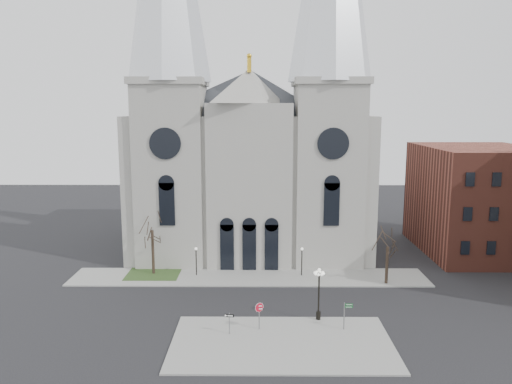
{
  "coord_description": "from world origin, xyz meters",
  "views": [
    {
      "loc": [
        1.14,
        -42.97,
        18.96
      ],
      "look_at": [
        0.82,
        8.0,
        10.36
      ],
      "focal_mm": 35.0,
      "sensor_mm": 36.0,
      "label": 1
    }
  ],
  "objects_px": {
    "one_way_sign": "(229,319)",
    "street_name_sign": "(345,314)",
    "stop_sign": "(259,310)",
    "globe_lamp": "(319,287)"
  },
  "relations": [
    {
      "from": "street_name_sign",
      "to": "globe_lamp",
      "type": "bearing_deg",
      "value": 132.66
    },
    {
      "from": "stop_sign",
      "to": "one_way_sign",
      "type": "xyz_separation_m",
      "value": [
        -2.52,
        -0.93,
        -0.45
      ]
    },
    {
      "from": "stop_sign",
      "to": "street_name_sign",
      "type": "distance_m",
      "value": 7.38
    },
    {
      "from": "one_way_sign",
      "to": "street_name_sign",
      "type": "relative_size",
      "value": 0.77
    },
    {
      "from": "globe_lamp",
      "to": "one_way_sign",
      "type": "bearing_deg",
      "value": -159.2
    },
    {
      "from": "stop_sign",
      "to": "one_way_sign",
      "type": "relative_size",
      "value": 1.3
    },
    {
      "from": "globe_lamp",
      "to": "street_name_sign",
      "type": "xyz_separation_m",
      "value": [
        2.05,
        -2.04,
        -1.6
      ]
    },
    {
      "from": "globe_lamp",
      "to": "street_name_sign",
      "type": "distance_m",
      "value": 3.3
    },
    {
      "from": "one_way_sign",
      "to": "street_name_sign",
      "type": "xyz_separation_m",
      "value": [
        9.89,
        0.94,
        0.13
      ]
    },
    {
      "from": "stop_sign",
      "to": "globe_lamp",
      "type": "relative_size",
      "value": 0.5
    }
  ]
}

